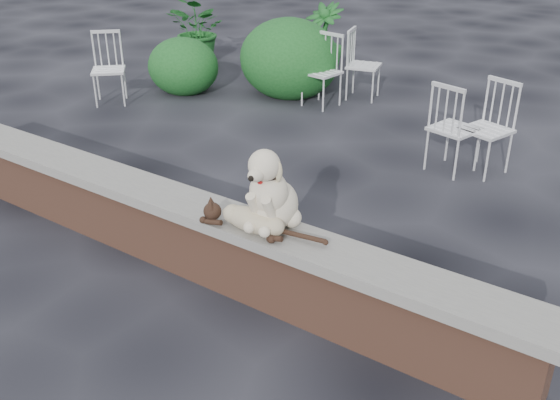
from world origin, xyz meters
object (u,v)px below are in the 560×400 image
Objects in this scene: chair_d at (487,128)px; cat at (252,219)px; chair_b at (322,71)px; potted_plant_a at (199,30)px; chair_a at (108,69)px; chair_c at (455,127)px; chair_e at (364,65)px; potted_plant_b at (323,39)px; dog at (274,185)px.

cat is at bearing -82.33° from chair_d.
chair_b is 0.86× the size of potted_plant_a.
chair_d is 4.92m from chair_a.
chair_e is at bearing -27.05° from chair_c.
chair_b reaches higher than cat.
chair_c is at bearing -145.36° from chair_e.
chair_e is 3.11m from potted_plant_a.
chair_e is at bearing -34.76° from potted_plant_b.
chair_e is 2.55m from chair_c.
chair_c is at bearing -133.69° from chair_d.
chair_c is 0.87× the size of potted_plant_b.
chair_c is 5.36m from potted_plant_a.
potted_plant_b reaches higher than cat.
potted_plant_b is (-3.04, 2.45, 0.07)m from chair_c.
cat is 5.03m from chair_a.
dog is 4.43m from chair_b.
chair_d and chair_e have the same top height.
chair_d is at bearing 75.37° from dog.
chair_e is 1.00× the size of chair_c.
dog is 0.55× the size of potted_plant_a.
chair_d is 1.00× the size of chair_b.
chair_e is at bearing -3.17° from potted_plant_a.
chair_d is 0.87× the size of potted_plant_b.
cat is 4.97m from chair_e.
chair_a is (-4.61, -0.47, 0.00)m from chair_c.
chair_e is 3.43m from chair_a.
potted_plant_b is (-1.12, 0.77, 0.07)m from chair_e.
cat is 3.03m from chair_c.
chair_d is (0.55, 3.16, -0.20)m from cat.
chair_e and chair_a have the same top height.
chair_c is 3.90m from potted_plant_b.
chair_b is (-1.94, 4.07, -0.20)m from cat.
chair_d is at bearing -12.83° from chair_b.
chair_b is at bearing -15.70° from potted_plant_a.
cat is at bearing -74.17° from chair_a.
dog reaches higher than chair_e.
potted_plant_a reaches higher than chair_c.
dog is 0.64× the size of chair_e.
chair_c is (1.92, -1.68, 0.00)m from chair_e.
dog is at bearing -61.88° from potted_plant_b.
dog is at bearing -55.63° from chair_b.
potted_plant_b is (-0.82, 1.39, 0.07)m from chair_b.
chair_e is (-2.20, 1.53, 0.00)m from chair_d.
dog is 0.56× the size of cat.
chair_b is at bearing -11.46° from chair_c.
cat is at bearing -174.95° from chair_e.
chair_d and chair_c have the same top height.
potted_plant_b is at bearing 16.79° from potted_plant_a.
cat is 6.80m from potted_plant_a.
chair_c is (0.28, 3.01, -0.20)m from cat.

